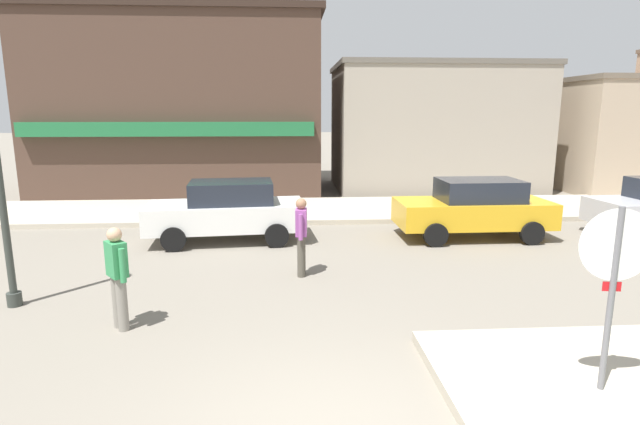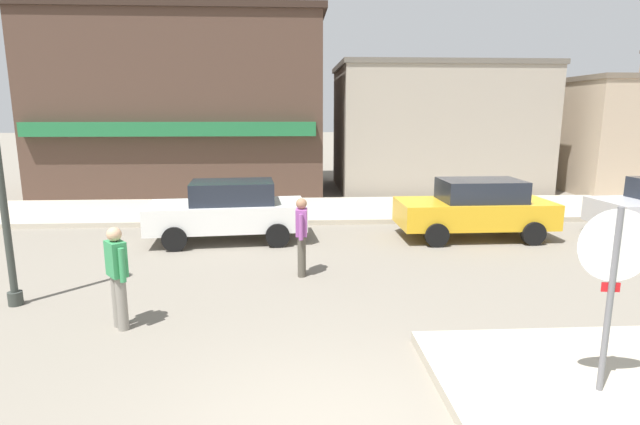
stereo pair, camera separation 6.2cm
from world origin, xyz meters
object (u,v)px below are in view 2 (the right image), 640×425
stop_sign (612,276)px  parked_car_nearest (229,210)px  parked_car_second (475,208)px  pedestrian_crossing_near (117,275)px  pedestrian_crossing_far (302,234)px

stop_sign → parked_car_nearest: stop_sign is taller
stop_sign → parked_car_second: bearing=80.1°
pedestrian_crossing_near → pedestrian_crossing_far: bearing=39.9°
pedestrian_crossing_far → stop_sign: bearing=-55.0°
parked_car_nearest → pedestrian_crossing_far: (1.82, -2.96, 0.06)m
stop_sign → pedestrian_crossing_far: bearing=125.0°
parked_car_second → pedestrian_crossing_far: bearing=-148.3°
pedestrian_crossing_near → pedestrian_crossing_far: 3.73m
stop_sign → parked_car_nearest: 9.31m
pedestrian_crossing_far → pedestrian_crossing_near: bearing=-140.1°
parked_car_nearest → pedestrian_crossing_near: pedestrian_crossing_near is taller
parked_car_second → stop_sign: bearing=-99.9°
pedestrian_crossing_near → pedestrian_crossing_far: same height
stop_sign → pedestrian_crossing_near: stop_sign is taller
parked_car_second → pedestrian_crossing_far: 5.48m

